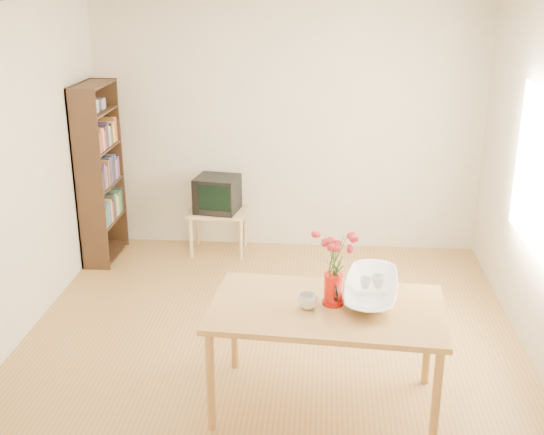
# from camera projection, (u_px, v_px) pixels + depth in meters

# --- Properties ---
(room) EXTENTS (4.50, 4.50, 4.50)m
(room) POSITION_uv_depth(u_px,v_px,m) (273.00, 192.00, 4.91)
(room) COLOR olive
(room) RESTS_ON ground
(table) EXTENTS (1.57, 0.97, 0.75)m
(table) POSITION_uv_depth(u_px,v_px,m) (327.00, 316.00, 4.44)
(table) COLOR #AE793B
(table) RESTS_ON ground
(tv_stand) EXTENTS (0.60, 0.45, 0.46)m
(tv_stand) POSITION_uv_depth(u_px,v_px,m) (218.00, 217.00, 7.11)
(tv_stand) COLOR tan
(tv_stand) RESTS_ON ground
(bookshelf) EXTENTS (0.28, 0.70, 1.80)m
(bookshelf) POSITION_uv_depth(u_px,v_px,m) (100.00, 179.00, 6.84)
(bookshelf) COLOR black
(bookshelf) RESTS_ON ground
(pitcher) EXTENTS (0.14, 0.22, 0.21)m
(pitcher) POSITION_uv_depth(u_px,v_px,m) (333.00, 290.00, 4.42)
(pitcher) COLOR red
(pitcher) RESTS_ON table
(flowers) EXTENTS (0.24, 0.24, 0.34)m
(flowers) POSITION_uv_depth(u_px,v_px,m) (334.00, 251.00, 4.33)
(flowers) COLOR #CC303D
(flowers) RESTS_ON pitcher
(mug) EXTENTS (0.16, 0.16, 0.10)m
(mug) POSITION_uv_depth(u_px,v_px,m) (308.00, 301.00, 4.38)
(mug) COLOR white
(mug) RESTS_ON table
(bowl) EXTENTS (0.59, 0.59, 0.50)m
(bowl) POSITION_uv_depth(u_px,v_px,m) (373.00, 261.00, 4.50)
(bowl) COLOR white
(bowl) RESTS_ON table
(teacup_a) EXTENTS (0.10, 0.10, 0.06)m
(teacup_a) POSITION_uv_depth(u_px,v_px,m) (366.00, 267.00, 4.52)
(teacup_a) COLOR white
(teacup_a) RESTS_ON bowl
(teacup_b) EXTENTS (0.08, 0.08, 0.07)m
(teacup_b) POSITION_uv_depth(u_px,v_px,m) (379.00, 266.00, 4.53)
(teacup_b) COLOR white
(teacup_b) RESTS_ON bowl
(television) EXTENTS (0.48, 0.45, 0.37)m
(television) POSITION_uv_depth(u_px,v_px,m) (217.00, 193.00, 7.04)
(television) COLOR black
(television) RESTS_ON tv_stand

